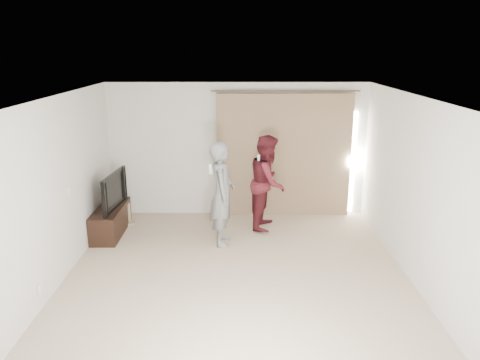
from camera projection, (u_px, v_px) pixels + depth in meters
name	position (u px, v px, depth m)	size (l,w,h in m)	color
floor	(237.00, 277.00, 6.83)	(5.50, 5.50, 0.00)	#C3AF92
wall_back	(237.00, 150.00, 9.11)	(5.00, 0.04, 2.60)	silver
wall_left	(56.00, 192.00, 6.47)	(0.04, 5.50, 2.60)	silver
ceiling	(236.00, 98.00, 6.11)	(5.00, 5.50, 0.01)	white
curtain	(284.00, 156.00, 9.07)	(2.80, 0.11, 2.46)	#8B7355
tv_console	(111.00, 220.00, 8.36)	(0.44, 1.27, 0.49)	black
tv	(108.00, 190.00, 8.21)	(1.11, 0.15, 0.64)	black
scratching_post	(126.00, 216.00, 8.82)	(0.31, 0.31, 0.41)	tan
person_man	(222.00, 194.00, 7.78)	(0.43, 0.65, 1.76)	slate
person_woman	(268.00, 182.00, 8.51)	(0.83, 0.97, 1.73)	#561820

